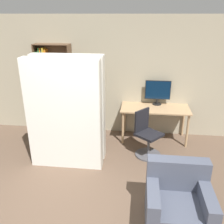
# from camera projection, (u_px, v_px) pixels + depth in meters

# --- Properties ---
(wall_back) EXTENTS (8.00, 0.06, 2.70)m
(wall_back) POSITION_uv_depth(u_px,v_px,m) (101.00, 76.00, 5.75)
(wall_back) COLOR tan
(wall_back) RESTS_ON ground
(desk) EXTENTS (1.50, 0.68, 0.77)m
(desk) POSITION_uv_depth(u_px,v_px,m) (155.00, 112.00, 5.52)
(desk) COLOR tan
(desk) RESTS_ON ground
(monitor) EXTENTS (0.57, 0.20, 0.55)m
(monitor) POSITION_uv_depth(u_px,v_px,m) (158.00, 91.00, 5.57)
(monitor) COLOR black
(monitor) RESTS_ON desk
(office_chair) EXTENTS (0.62, 0.62, 0.95)m
(office_chair) POSITION_uv_depth(u_px,v_px,m) (147.00, 137.00, 5.00)
(office_chair) COLOR #4C4C51
(office_chair) RESTS_ON ground
(bookshelf) EXTENTS (0.80, 0.31, 2.09)m
(bookshelf) POSITION_uv_depth(u_px,v_px,m) (52.00, 90.00, 5.85)
(bookshelf) COLOR brown
(bookshelf) RESTS_ON ground
(mattress_near) EXTENTS (1.34, 0.24, 2.04)m
(mattress_near) POSITION_uv_depth(u_px,v_px,m) (64.00, 116.00, 4.41)
(mattress_near) COLOR silver
(mattress_near) RESTS_ON ground
(mattress_far) EXTENTS (1.34, 0.24, 2.04)m
(mattress_far) POSITION_uv_depth(u_px,v_px,m) (70.00, 108.00, 4.76)
(mattress_far) COLOR silver
(mattress_far) RESTS_ON ground
(armchair) EXTENTS (0.85, 0.80, 0.85)m
(armchair) POSITION_uv_depth(u_px,v_px,m) (178.00, 203.00, 3.37)
(armchair) COLOR #474C5B
(armchair) RESTS_ON ground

